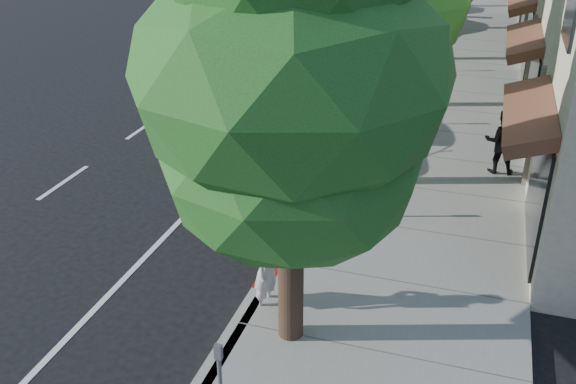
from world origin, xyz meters
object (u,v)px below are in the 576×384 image
at_px(street_tree_1, 375,2).
at_px(street_tree_0, 291,84).
at_px(dark_suv_far, 421,0).
at_px(dark_sedan, 329,59).
at_px(bicycle, 270,189).
at_px(silver_suv, 296,119).
at_px(cyclist, 267,268).
at_px(white_pickup, 388,13).
at_px(pedestrian, 501,141).

bearing_deg(street_tree_1, street_tree_0, -90.00).
bearing_deg(street_tree_0, dark_suv_far, 92.86).
bearing_deg(dark_sedan, dark_suv_far, 77.83).
bearing_deg(bicycle, silver_suv, 32.92).
bearing_deg(dark_sedan, cyclist, -84.93).
height_order(silver_suv, white_pickup, white_pickup).
distance_m(bicycle, pedestrian, 5.87).
height_order(street_tree_0, silver_suv, street_tree_0).
relative_size(street_tree_0, street_tree_1, 1.00).
distance_m(cyclist, bicycle, 3.64).
relative_size(white_pickup, pedestrian, 3.88).
bearing_deg(street_tree_0, cyclist, 132.22).
bearing_deg(bicycle, street_tree_0, -132.06).
distance_m(street_tree_0, silver_suv, 8.91).
relative_size(bicycle, dark_sedan, 0.43).
distance_m(cyclist, white_pickup, 22.35).
bearing_deg(bicycle, dark_sedan, 32.08).
bearing_deg(street_tree_1, pedestrian, 26.90).
xyz_separation_m(dark_suv_far, pedestrian, (4.41, -20.48, 0.24)).
xyz_separation_m(cyclist, dark_sedan, (-2.45, 13.86, -0.06)).
distance_m(bicycle, white_pickup, 18.84).
height_order(cyclist, pedestrian, pedestrian).
height_order(silver_suv, dark_sedan, silver_suv).
xyz_separation_m(cyclist, white_pickup, (-1.71, 22.28, 0.09)).
relative_size(dark_sedan, dark_suv_far, 1.09).
height_order(street_tree_1, white_pickup, street_tree_1).
height_order(street_tree_1, cyclist, street_tree_1).
bearing_deg(dark_sedan, street_tree_0, -82.95).
bearing_deg(pedestrian, bicycle, 30.10).
bearing_deg(cyclist, dark_suv_far, 9.21).
bearing_deg(pedestrian, street_tree_0, 63.24).
bearing_deg(street_tree_0, street_tree_1, 90.00).
xyz_separation_m(street_tree_0, bicycle, (-1.78, 4.17, -3.78)).
xyz_separation_m(street_tree_1, dark_suv_far, (-1.40, 22.01, -3.63)).
bearing_deg(silver_suv, cyclist, -83.87).
xyz_separation_m(street_tree_1, cyclist, (-0.65, -5.28, -3.53)).
bearing_deg(silver_suv, dark_suv_far, 80.55).
distance_m(dark_sedan, pedestrian, 9.33).
xyz_separation_m(dark_sedan, pedestrian, (6.11, -7.04, 0.20)).
height_order(street_tree_0, bicycle, street_tree_0).
relative_size(bicycle, white_pickup, 0.32).
height_order(silver_suv, pedestrian, pedestrian).
height_order(street_tree_1, dark_sedan, street_tree_1).
distance_m(white_pickup, pedestrian, 16.38).
height_order(bicycle, dark_sedan, dark_sedan).
distance_m(street_tree_0, dark_suv_far, 28.28).
height_order(street_tree_1, bicycle, street_tree_1).
relative_size(street_tree_0, white_pickup, 1.12).
relative_size(street_tree_1, bicycle, 3.49).
xyz_separation_m(silver_suv, dark_sedan, (-0.79, 6.69, -0.07)).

